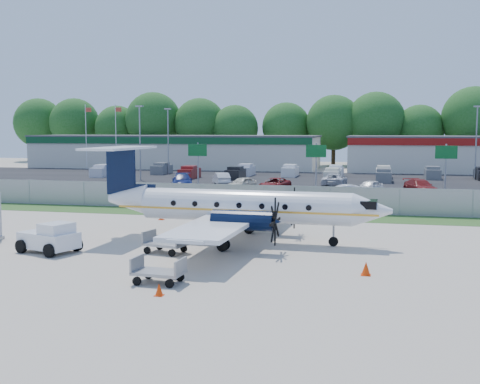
% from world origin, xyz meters
% --- Properties ---
extents(ground, '(170.00, 170.00, 0.00)m').
position_xyz_m(ground, '(0.00, 0.00, 0.00)').
color(ground, '#BAAF9E').
rests_on(ground, ground).
extents(grass_verge, '(170.00, 4.00, 0.02)m').
position_xyz_m(grass_verge, '(0.00, 12.00, 0.01)').
color(grass_verge, '#2D561E').
rests_on(grass_verge, ground).
extents(access_road, '(170.00, 8.00, 0.02)m').
position_xyz_m(access_road, '(0.00, 19.00, 0.01)').
color(access_road, black).
rests_on(access_road, ground).
extents(parking_lot, '(170.00, 32.00, 0.02)m').
position_xyz_m(parking_lot, '(0.00, 40.00, 0.01)').
color(parking_lot, black).
rests_on(parking_lot, ground).
extents(perimeter_fence, '(120.00, 0.06, 1.99)m').
position_xyz_m(perimeter_fence, '(0.00, 14.00, 1.00)').
color(perimeter_fence, gray).
rests_on(perimeter_fence, ground).
extents(building_west, '(46.40, 12.40, 5.24)m').
position_xyz_m(building_west, '(-24.00, 61.98, 2.63)').
color(building_west, silver).
rests_on(building_west, ground).
extents(sign_left, '(1.80, 0.26, 5.00)m').
position_xyz_m(sign_left, '(-8.00, 22.91, 3.61)').
color(sign_left, gray).
rests_on(sign_left, ground).
extents(sign_mid, '(1.80, 0.26, 5.00)m').
position_xyz_m(sign_mid, '(3.00, 22.91, 3.61)').
color(sign_mid, gray).
rests_on(sign_mid, ground).
extents(sign_right, '(1.80, 0.26, 5.00)m').
position_xyz_m(sign_right, '(14.00, 22.91, 3.61)').
color(sign_right, gray).
rests_on(sign_right, ground).
extents(flagpole_west, '(1.06, 0.12, 10.00)m').
position_xyz_m(flagpole_west, '(-35.92, 55.00, 5.64)').
color(flagpole_west, white).
rests_on(flagpole_west, ground).
extents(flagpole_east, '(1.06, 0.12, 10.00)m').
position_xyz_m(flagpole_east, '(-30.92, 55.00, 5.64)').
color(flagpole_east, white).
rests_on(flagpole_east, ground).
extents(light_pole_nw, '(0.90, 0.35, 9.09)m').
position_xyz_m(light_pole_nw, '(-20.00, 38.00, 5.23)').
color(light_pole_nw, gray).
rests_on(light_pole_nw, ground).
extents(light_pole_sw, '(0.90, 0.35, 9.09)m').
position_xyz_m(light_pole_sw, '(-20.00, 48.00, 5.23)').
color(light_pole_sw, gray).
rests_on(light_pole_sw, ground).
extents(light_pole_se, '(0.90, 0.35, 9.09)m').
position_xyz_m(light_pole_se, '(20.00, 48.00, 5.23)').
color(light_pole_se, gray).
rests_on(light_pole_se, ground).
extents(tree_line, '(112.00, 6.00, 14.00)m').
position_xyz_m(tree_line, '(0.00, 74.00, 0.00)').
color(tree_line, '#1B5117').
rests_on(tree_line, ground).
extents(aircraft, '(16.78, 16.56, 5.21)m').
position_xyz_m(aircraft, '(1.00, 1.51, 2.01)').
color(aircraft, white).
rests_on(aircraft, ground).
extents(pushback_tug, '(3.25, 2.79, 1.55)m').
position_xyz_m(pushback_tug, '(-7.65, -3.54, 0.74)').
color(pushback_tug, white).
rests_on(pushback_tug, ground).
extents(baggage_cart_near, '(2.09, 1.33, 1.06)m').
position_xyz_m(baggage_cart_near, '(-0.10, -8.13, 0.49)').
color(baggage_cart_near, gray).
rests_on(baggage_cart_near, ground).
extents(baggage_cart_far, '(2.30, 1.66, 1.09)m').
position_xyz_m(baggage_cart_far, '(-1.91, -2.40, 0.51)').
color(baggage_cart_far, gray).
rests_on(baggage_cart_far, ground).
extents(cone_nose, '(0.42, 0.42, 0.60)m').
position_xyz_m(cone_nose, '(8.08, -4.81, 0.28)').
color(cone_nose, '#E73807').
rests_on(cone_nose, ground).
extents(cone_port_wing, '(0.33, 0.33, 0.47)m').
position_xyz_m(cone_port_wing, '(0.57, -9.83, 0.22)').
color(cone_port_wing, '#E73807').
rests_on(cone_port_wing, ground).
extents(cone_starboard_wing, '(0.37, 0.37, 0.52)m').
position_xyz_m(cone_starboard_wing, '(-6.10, 8.17, 0.25)').
color(cone_starboard_wing, '#E73807').
rests_on(cone_starboard_wing, ground).
extents(road_car_west, '(5.33, 2.50, 1.69)m').
position_xyz_m(road_car_west, '(-21.60, 17.14, 0.00)').
color(road_car_west, '#595B5E').
rests_on(road_car_west, ground).
extents(road_car_mid, '(5.04, 2.23, 1.61)m').
position_xyz_m(road_car_mid, '(5.52, 19.79, 0.00)').
color(road_car_mid, silver).
rests_on(road_car_mid, ground).
extents(parked_car_a, '(3.63, 5.64, 1.52)m').
position_xyz_m(parked_car_a, '(-11.88, 29.76, 0.00)').
color(parked_car_a, navy).
rests_on(parked_car_a, ground).
extents(parked_car_b, '(2.89, 4.12, 1.30)m').
position_xyz_m(parked_car_b, '(-5.33, 29.74, 0.00)').
color(parked_car_b, beige).
rests_on(parked_car_b, ground).
extents(parked_car_c, '(3.06, 5.11, 1.33)m').
position_xyz_m(parked_car_c, '(-1.79, 29.04, 0.00)').
color(parked_car_c, maroon).
rests_on(parked_car_c, ground).
extents(parked_car_d, '(3.01, 4.28, 1.35)m').
position_xyz_m(parked_car_d, '(7.61, 28.22, 0.00)').
color(parked_car_d, silver).
rests_on(parked_car_d, ground).
extents(parked_car_e, '(3.50, 5.21, 1.40)m').
position_xyz_m(parked_car_e, '(12.39, 29.50, 0.00)').
color(parked_car_e, maroon).
rests_on(parked_car_e, ground).
extents(parked_car_f, '(3.04, 4.35, 1.36)m').
position_xyz_m(parked_car_f, '(-8.89, 34.73, 0.00)').
color(parked_car_f, silver).
rests_on(parked_car_f, ground).
extents(parked_car_g, '(2.65, 5.27, 1.43)m').
position_xyz_m(parked_car_g, '(3.75, 35.42, 0.00)').
color(parked_car_g, silver).
rests_on(parked_car_g, ground).
extents(far_parking_rows, '(56.00, 10.00, 1.60)m').
position_xyz_m(far_parking_rows, '(0.00, 45.00, 0.00)').
color(far_parking_rows, gray).
rests_on(far_parking_rows, ground).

